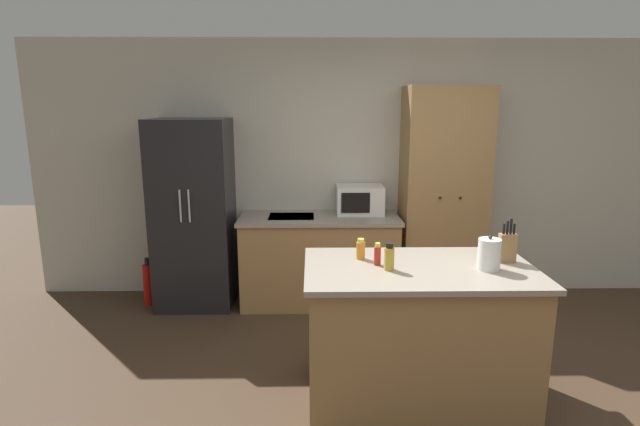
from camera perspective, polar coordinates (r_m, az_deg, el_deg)
name	(u,v)px	position (r m, az deg, el deg)	size (l,w,h in m)	color
ground_plane	(429,422)	(3.49, 12.36, -22.27)	(14.00, 14.00, 0.00)	#423021
wall_back	(383,170)	(5.21, 7.24, 4.90)	(7.20, 0.06, 2.60)	beige
refrigerator	(194,214)	(5.02, -14.21, -0.10)	(0.73, 0.66, 1.84)	black
back_counter	(319,259)	(5.01, -0.09, -5.31)	(1.56, 0.67, 0.89)	#9E7547
pantry_cabinet	(443,197)	(5.07, 13.83, 1.80)	(0.79, 0.55, 2.14)	#9E7547
kitchen_island	(416,334)	(3.47, 10.97, -13.37)	(1.48, 0.88, 0.94)	#9E7547
microwave	(360,200)	(5.01, 4.55, 1.54)	(0.46, 0.35, 0.28)	white
knife_block	(507,247)	(3.52, 20.61, -3.64)	(0.11, 0.06, 0.30)	#9E7547
spice_bottle_tall_dark	(377,255)	(3.27, 6.59, -4.76)	(0.05, 0.05, 0.15)	#B2281E
spice_bottle_short_red	(361,249)	(3.38, 4.67, -4.17)	(0.06, 0.06, 0.14)	orange
spice_bottle_amber_oil	(389,257)	(3.18, 7.92, -5.06)	(0.06, 0.06, 0.18)	gold
kettle	(489,254)	(3.33, 18.76, -4.48)	(0.14, 0.14, 0.22)	white
fire_extinguisher	(149,284)	(5.29, -19.00, -7.68)	(0.10, 0.10, 0.49)	red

